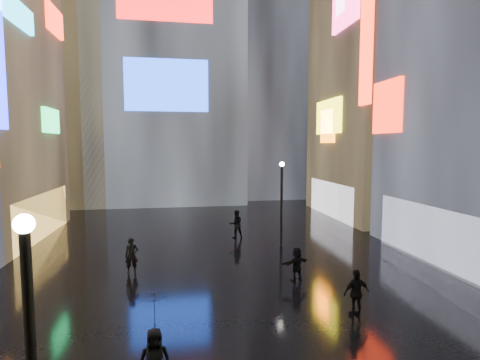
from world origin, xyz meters
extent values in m
plane|color=black|center=(0.00, 20.00, 0.00)|extent=(140.00, 140.00, 0.00)
cube|color=#FFC659|center=(-11.10, 26.00, 1.50)|extent=(0.20, 10.00, 3.00)
cube|color=#19E867|center=(-10.85, 27.82, 7.91)|extent=(0.25, 3.00, 1.71)
cube|color=#19C0F5|center=(-10.85, 22.61, 13.61)|extent=(0.25, 4.84, 1.37)
cube|color=#FF230C|center=(-10.85, 29.70, 15.31)|extent=(0.25, 3.32, 1.94)
cube|color=white|center=(11.10, 17.00, 1.50)|extent=(0.20, 9.00, 3.00)
cube|color=#FF230C|center=(10.85, 21.12, 8.58)|extent=(0.25, 2.99, 3.26)
cube|color=#FF230C|center=(10.85, 24.00, 14.00)|extent=(0.25, 1.40, 10.00)
cube|color=black|center=(16.00, 30.00, 14.00)|extent=(10.00, 12.00, 28.00)
cube|color=white|center=(11.10, 30.00, 1.50)|extent=(0.20, 9.00, 3.00)
cube|color=#FFF519|center=(10.85, 30.32, 8.66)|extent=(0.25, 4.92, 2.91)
cube|color=#FF327F|center=(10.85, 27.51, 17.02)|extent=(0.25, 4.36, 3.46)
cube|color=orange|center=(10.85, 30.44, 7.84)|extent=(0.25, 2.63, 2.87)
cube|color=black|center=(-3.00, 44.00, 21.00)|extent=(16.00, 14.00, 42.00)
cube|color=#194CFF|center=(-3.00, 36.90, 12.00)|extent=(8.00, 0.20, 5.00)
cube|color=black|center=(9.00, 46.00, 17.00)|extent=(12.00, 12.00, 34.00)
cube|color=black|center=(-14.00, 42.00, 13.00)|extent=(10.00, 10.00, 26.00)
sphere|color=white|center=(-4.33, 5.17, 5.05)|extent=(0.30, 0.30, 0.30)
cylinder|color=black|center=(4.11, 21.16, 2.50)|extent=(0.16, 0.16, 5.00)
sphere|color=white|center=(4.11, 21.16, 5.05)|extent=(0.30, 0.30, 0.30)
imported|color=black|center=(4.22, 11.60, 0.86)|extent=(1.04, 0.50, 1.72)
imported|color=black|center=(3.22, 15.42, 0.77)|extent=(1.50, 0.93, 1.54)
imported|color=black|center=(-4.36, 17.66, 0.87)|extent=(0.69, 0.50, 1.75)
imported|color=black|center=(1.72, 23.74, 0.93)|extent=(0.97, 0.79, 1.87)
imported|color=black|center=(-2.76, 8.48, 2.12)|extent=(1.38, 1.37, 0.94)
camera|label=1|loc=(-2.13, -0.62, 6.18)|focal=28.00mm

